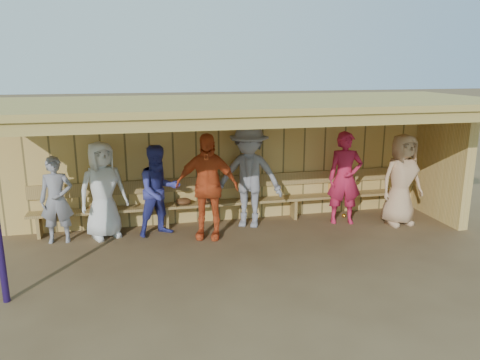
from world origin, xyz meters
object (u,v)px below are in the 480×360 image
object	(u,v)px
player_c	(159,191)
player_b	(103,190)
player_e	(249,176)
player_h	(402,180)
player_a	(57,200)
player_d	(207,186)
bench	(231,196)
player_g	(345,178)

from	to	relation	value
player_c	player_b	bearing A→B (deg)	153.51
player_e	player_h	distance (m)	2.98
player_a	player_e	bearing A→B (deg)	1.79
player_d	bench	distance (m)	1.04
player_g	bench	distance (m)	2.26
player_c	player_h	world-z (taller)	player_h
player_b	player_g	size ratio (longest dim) A/B	0.97
player_h	player_d	bearing A→B (deg)	172.71
player_e	player_b	bearing A→B (deg)	-155.36
player_d	player_g	xyz separation A→B (m)	(2.76, 0.20, -0.05)
player_e	bench	world-z (taller)	player_e
player_b	bench	size ratio (longest dim) A/B	0.23
player_c	player_h	xyz separation A→B (m)	(4.63, -0.43, 0.06)
player_a	player_d	distance (m)	2.63
player_a	player_b	bearing A→B (deg)	6.12
player_h	player_b	bearing A→B (deg)	168.91
player_a	player_b	size ratio (longest dim) A/B	0.87
player_b	player_a	bearing A→B (deg)	161.89
player_a	player_d	bearing A→B (deg)	-7.21
player_d	player_e	size ratio (longest dim) A/B	0.96
player_g	player_h	world-z (taller)	player_g
bench	player_b	bearing A→B (deg)	-172.82
player_d	player_g	size ratio (longest dim) A/B	1.05
player_b	player_h	bearing A→B (deg)	-29.22
player_b	player_c	xyz separation A→B (m)	(0.99, -0.11, -0.04)
player_g	player_h	bearing A→B (deg)	-3.77
player_e	player_d	bearing A→B (deg)	-129.37
player_b	player_e	size ratio (longest dim) A/B	0.89
player_c	player_a	bearing A→B (deg)	158.84
player_g	player_d	bearing A→B (deg)	-162.91
player_c	player_g	world-z (taller)	player_g
player_d	player_e	distance (m)	0.98
player_a	player_e	distance (m)	3.49
player_d	player_g	world-z (taller)	player_d
bench	player_c	bearing A→B (deg)	-163.68
player_b	player_g	xyz separation A→B (m)	(4.58, -0.23, 0.03)
player_c	player_d	distance (m)	0.89
player_g	player_a	bearing A→B (deg)	-168.69
player_a	player_b	xyz separation A→B (m)	(0.78, 0.08, 0.11)
player_b	player_g	bearing A→B (deg)	-26.57
player_b	player_h	size ratio (longest dim) A/B	0.99
player_d	player_g	distance (m)	2.77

